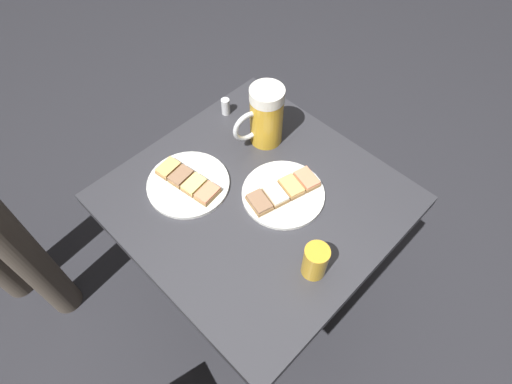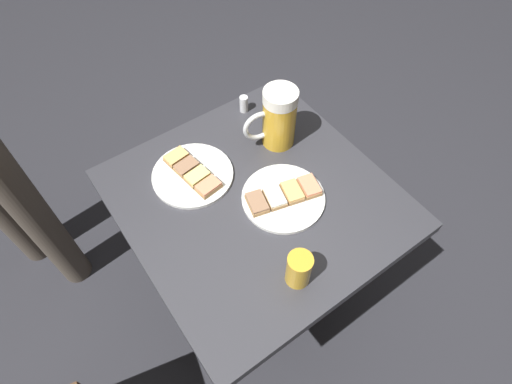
{
  "view_description": "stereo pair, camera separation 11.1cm",
  "coord_description": "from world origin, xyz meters",
  "px_view_note": "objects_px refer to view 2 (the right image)",
  "views": [
    {
      "loc": [
        0.46,
        0.45,
        1.63
      ],
      "look_at": [
        0.0,
        0.0,
        0.73
      ],
      "focal_mm": 29.42,
      "sensor_mm": 36.0,
      "label": 1
    },
    {
      "loc": [
        0.37,
        0.53,
        1.63
      ],
      "look_at": [
        0.0,
        0.0,
        0.73
      ],
      "focal_mm": 29.42,
      "sensor_mm": 36.0,
      "label": 2
    }
  ],
  "objects_px": {
    "plate_near": "(283,197)",
    "plate_far": "(193,174)",
    "beer_mug": "(278,118)",
    "salt_shaker": "(244,104)",
    "beer_glass_small": "(299,269)"
  },
  "relations": [
    {
      "from": "plate_near",
      "to": "salt_shaker",
      "type": "xyz_separation_m",
      "value": [
        -0.11,
        -0.34,
        0.02
      ]
    },
    {
      "from": "plate_near",
      "to": "plate_far",
      "type": "relative_size",
      "value": 0.99
    },
    {
      "from": "beer_mug",
      "to": "plate_near",
      "type": "bearing_deg",
      "value": 57.81
    },
    {
      "from": "beer_mug",
      "to": "salt_shaker",
      "type": "relative_size",
      "value": 3.46
    },
    {
      "from": "salt_shaker",
      "to": "beer_glass_small",
      "type": "bearing_deg",
      "value": 67.94
    },
    {
      "from": "plate_far",
      "to": "salt_shaker",
      "type": "relative_size",
      "value": 4.19
    },
    {
      "from": "plate_near",
      "to": "beer_glass_small",
      "type": "xyz_separation_m",
      "value": [
        0.11,
        0.2,
        0.04
      ]
    },
    {
      "from": "plate_near",
      "to": "plate_far",
      "type": "bearing_deg",
      "value": -52.71
    },
    {
      "from": "plate_near",
      "to": "beer_mug",
      "type": "bearing_deg",
      "value": -122.19
    },
    {
      "from": "beer_mug",
      "to": "plate_far",
      "type": "bearing_deg",
      "value": -6.44
    },
    {
      "from": "plate_far",
      "to": "beer_glass_small",
      "type": "bearing_deg",
      "value": 96.37
    },
    {
      "from": "plate_far",
      "to": "beer_mug",
      "type": "bearing_deg",
      "value": 173.56
    },
    {
      "from": "plate_near",
      "to": "beer_mug",
      "type": "distance_m",
      "value": 0.22
    },
    {
      "from": "plate_near",
      "to": "plate_far",
      "type": "height_order",
      "value": "same"
    },
    {
      "from": "plate_near",
      "to": "plate_far",
      "type": "xyz_separation_m",
      "value": [
        0.16,
        -0.21,
        -0.0
      ]
    }
  ]
}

